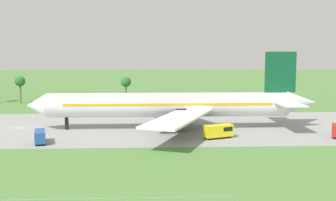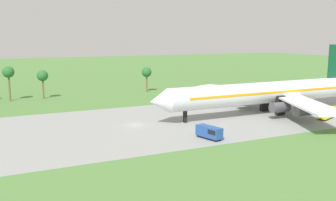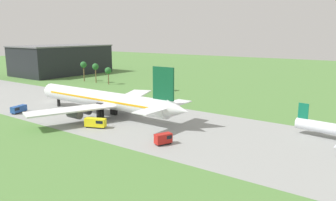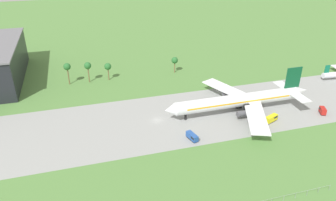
# 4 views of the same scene
# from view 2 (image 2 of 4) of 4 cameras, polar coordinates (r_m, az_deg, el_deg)

# --- Properties ---
(ground_plane) EXTENTS (600.00, 600.00, 0.00)m
(ground_plane) POSITION_cam_2_polar(r_m,az_deg,el_deg) (86.86, -5.01, -3.74)
(ground_plane) COLOR #517F3D
(taxiway_strip) EXTENTS (320.00, 44.00, 0.02)m
(taxiway_strip) POSITION_cam_2_polar(r_m,az_deg,el_deg) (86.86, -5.01, -3.74)
(taxiway_strip) COLOR gray
(taxiway_strip) RESTS_ON ground_plane
(jet_airliner) EXTENTS (67.49, 54.04, 17.97)m
(jet_airliner) POSITION_cam_2_polar(r_m,az_deg,el_deg) (102.15, 15.19, 1.17)
(jet_airliner) COLOR white
(jet_airliner) RESTS_ON ground_plane
(baggage_tug) EXTENTS (6.57, 4.19, 2.86)m
(baggage_tug) POSITION_cam_2_polar(r_m,az_deg,el_deg) (100.71, 23.04, -1.73)
(baggage_tug) COLOR black
(baggage_tug) RESTS_ON ground_plane
(catering_van) EXTENTS (3.38, 6.09, 2.52)m
(catering_van) POSITION_cam_2_polar(r_m,az_deg,el_deg) (75.12, 6.38, -4.84)
(catering_van) COLOR black
(catering_van) RESTS_ON ground_plane
(palm_tree_row) EXTENTS (60.52, 3.60, 11.56)m
(palm_tree_row) POSITION_cam_2_polar(r_m,az_deg,el_deg) (128.86, -17.97, 3.93)
(palm_tree_row) COLOR brown
(palm_tree_row) RESTS_ON ground_plane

